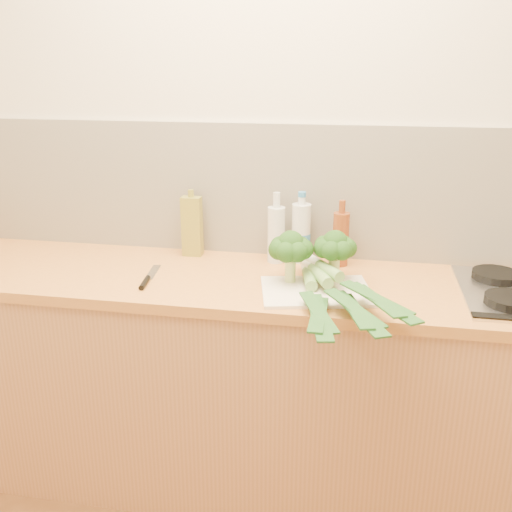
# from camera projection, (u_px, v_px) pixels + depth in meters

# --- Properties ---
(room_shell) EXTENTS (3.50, 3.50, 3.50)m
(room_shell) POSITION_uv_depth(u_px,v_px,m) (270.00, 191.00, 2.32)
(room_shell) COLOR beige
(room_shell) RESTS_ON ground
(counter) EXTENTS (3.20, 0.62, 0.90)m
(counter) POSITION_uv_depth(u_px,v_px,m) (257.00, 382.00, 2.29)
(counter) COLOR #AD7648
(counter) RESTS_ON ground
(chopping_board) EXTENTS (0.43, 0.35, 0.01)m
(chopping_board) POSITION_uv_depth(u_px,v_px,m) (316.00, 291.00, 2.00)
(chopping_board) COLOR silver
(chopping_board) RESTS_ON counter
(broccoli_left) EXTENTS (0.16, 0.16, 0.19)m
(broccoli_left) POSITION_uv_depth(u_px,v_px,m) (291.00, 248.00, 2.03)
(broccoli_left) COLOR #B5C774
(broccoli_left) RESTS_ON chopping_board
(broccoli_right) EXTENTS (0.15, 0.16, 0.19)m
(broccoli_right) POSITION_uv_depth(u_px,v_px,m) (335.00, 247.00, 2.04)
(broccoli_right) COLOR #B5C774
(broccoli_right) RESTS_ON chopping_board
(leek_front) EXTENTS (0.18, 0.69, 0.04)m
(leek_front) POSITION_uv_depth(u_px,v_px,m) (311.00, 286.00, 1.97)
(leek_front) COLOR white
(leek_front) RESTS_ON chopping_board
(leek_mid) EXTENTS (0.33, 0.65, 0.04)m
(leek_mid) POSITION_uv_depth(u_px,v_px,m) (327.00, 283.00, 1.95)
(leek_mid) COLOR white
(leek_mid) RESTS_ON chopping_board
(leek_back) EXTENTS (0.41, 0.56, 0.04)m
(leek_back) POSITION_uv_depth(u_px,v_px,m) (342.00, 278.00, 1.94)
(leek_back) COLOR white
(leek_back) RESTS_ON chopping_board
(chefs_knife) EXTENTS (0.06, 0.27, 0.02)m
(chefs_knife) POSITION_uv_depth(u_px,v_px,m) (147.00, 280.00, 2.10)
(chefs_knife) COLOR silver
(chefs_knife) RESTS_ON counter
(oil_tin) EXTENTS (0.08, 0.05, 0.28)m
(oil_tin) POSITION_uv_depth(u_px,v_px,m) (192.00, 226.00, 2.35)
(oil_tin) COLOR #9C9A33
(oil_tin) RESTS_ON counter
(glass_bottle) EXTENTS (0.07, 0.07, 0.29)m
(glass_bottle) POSITION_uv_depth(u_px,v_px,m) (276.00, 233.00, 2.28)
(glass_bottle) COLOR silver
(glass_bottle) RESTS_ON counter
(amber_bottle) EXTENTS (0.06, 0.06, 0.26)m
(amber_bottle) POSITION_uv_depth(u_px,v_px,m) (341.00, 238.00, 2.24)
(amber_bottle) COLOR brown
(amber_bottle) RESTS_ON counter
(water_bottle) EXTENTS (0.08, 0.08, 0.27)m
(water_bottle) POSITION_uv_depth(u_px,v_px,m) (301.00, 235.00, 2.28)
(water_bottle) COLOR silver
(water_bottle) RESTS_ON counter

